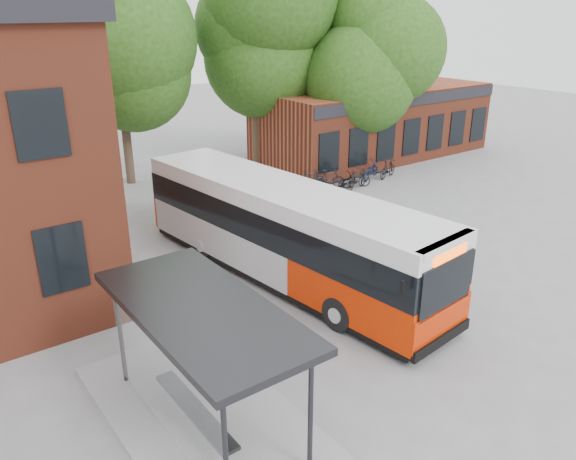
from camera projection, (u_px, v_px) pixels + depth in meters
ground at (336, 335)px, 15.28m from camera, size 100.00×100.00×0.00m
shop_row at (373, 121)px, 33.28m from camera, size 14.00×6.20×4.00m
bus_shelter at (205, 367)px, 11.51m from camera, size 3.60×7.00×2.90m
bike_rail at (345, 183)px, 27.80m from camera, size 5.20×0.10×0.38m
tree_1 at (120, 78)px, 26.61m from camera, size 7.92×7.92×10.40m
tree_2 at (255, 64)px, 29.61m from camera, size 7.92×7.92×11.00m
tree_3 at (376, 82)px, 29.70m from camera, size 7.04×7.04×9.28m
city_bus at (283, 233)px, 18.08m from camera, size 3.85×12.39×3.10m
bicycle_0 at (303, 186)px, 26.58m from camera, size 1.54×0.59×0.80m
bicycle_1 at (310, 180)px, 27.26m from camera, size 1.72×0.78×1.00m
bicycle_2 at (346, 182)px, 27.13m from camera, size 1.75×1.05×0.87m
bicycle_3 at (329, 179)px, 27.47m from camera, size 1.67×0.93×0.97m
bicycle_4 at (356, 180)px, 27.64m from camera, size 1.61×0.96×0.80m
bicycle_5 at (357, 179)px, 27.36m from camera, size 1.75×0.87×1.02m
bicycle_6 at (371, 170)px, 29.12m from camera, size 1.79×1.21×0.89m
bicycle_7 at (388, 169)px, 29.17m from camera, size 1.67×0.92×0.97m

